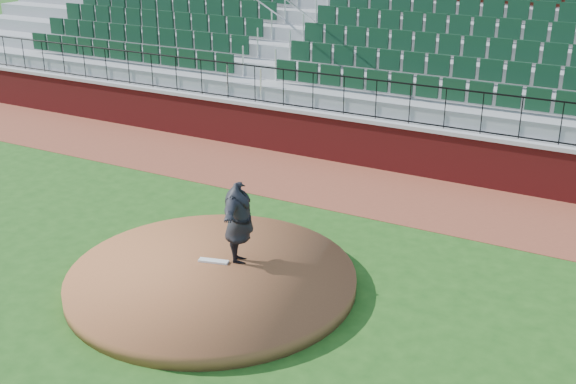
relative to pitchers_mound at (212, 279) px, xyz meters
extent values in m
plane|color=#1F4F16|center=(0.60, 0.27, -0.12)|extent=(90.00, 90.00, 0.00)
cube|color=brown|center=(0.60, 5.67, -0.12)|extent=(34.00, 3.20, 0.01)
cube|color=maroon|center=(0.60, 7.27, 0.47)|extent=(34.00, 0.35, 1.20)
cube|color=#B7B7B7|center=(0.60, 7.27, 1.12)|extent=(34.00, 0.45, 0.10)
cube|color=maroon|center=(0.60, 12.80, 2.62)|extent=(34.00, 0.50, 5.50)
cylinder|color=brown|center=(0.00, 0.00, 0.00)|extent=(5.19, 5.19, 0.25)
cube|color=white|center=(-0.20, 0.36, 0.14)|extent=(0.58, 0.28, 0.04)
imported|color=black|center=(0.21, 0.62, 0.90)|extent=(1.32, 1.95, 1.56)
camera|label=1|loc=(6.61, -9.27, 6.23)|focal=44.39mm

